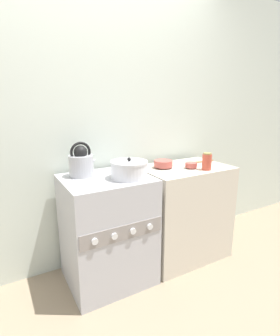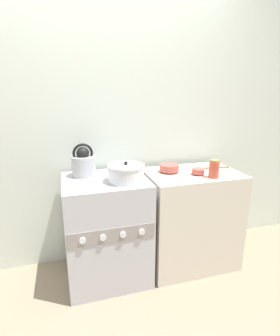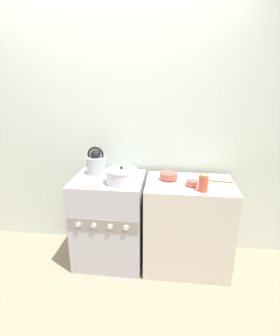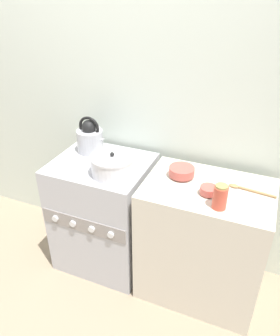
# 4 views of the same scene
# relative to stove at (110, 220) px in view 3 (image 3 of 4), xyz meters

# --- Properties ---
(ground_plane) EXTENTS (12.00, 12.00, 0.00)m
(ground_plane) POSITION_rel_stove_xyz_m (0.00, -0.28, -0.43)
(ground_plane) COLOR gray
(wall_back) EXTENTS (7.00, 0.06, 2.50)m
(wall_back) POSITION_rel_stove_xyz_m (0.00, 0.35, 0.82)
(wall_back) COLOR silver
(wall_back) RESTS_ON ground_plane
(stove) EXTENTS (0.65, 0.58, 0.86)m
(stove) POSITION_rel_stove_xyz_m (0.00, 0.00, 0.00)
(stove) COLOR #B2B2B7
(stove) RESTS_ON ground_plane
(counter) EXTENTS (0.78, 0.54, 0.86)m
(counter) POSITION_rel_stove_xyz_m (0.74, -0.01, -0.00)
(counter) COLOR beige
(counter) RESTS_ON ground_plane
(kettle) EXTENTS (0.23, 0.18, 0.26)m
(kettle) POSITION_rel_stove_xyz_m (-0.14, 0.12, 0.54)
(kettle) COLOR #B2B2B7
(kettle) RESTS_ON stove
(cooking_pot) EXTENTS (0.28, 0.28, 0.16)m
(cooking_pot) POSITION_rel_stove_xyz_m (0.15, -0.10, 0.50)
(cooking_pot) COLOR silver
(cooking_pot) RESTS_ON stove
(enamel_bowl) EXTENTS (0.16, 0.16, 0.07)m
(enamel_bowl) POSITION_rel_stove_xyz_m (0.55, 0.05, 0.46)
(enamel_bowl) COLOR #B75147
(enamel_bowl) RESTS_ON counter
(small_ceramic_bowl) EXTENTS (0.10, 0.10, 0.05)m
(small_ceramic_bowl) POSITION_rel_stove_xyz_m (0.75, -0.08, 0.45)
(small_ceramic_bowl) COLOR #B75147
(small_ceramic_bowl) RESTS_ON counter
(storage_jar) EXTENTS (0.08, 0.08, 0.15)m
(storage_jar) POSITION_rel_stove_xyz_m (0.83, -0.19, 0.50)
(storage_jar) COLOR #CC4C38
(storage_jar) RESTS_ON counter
(wooden_spoon) EXTENTS (0.28, 0.06, 0.02)m
(wooden_spoon) POSITION_rel_stove_xyz_m (0.96, 0.05, 0.43)
(wooden_spoon) COLOR #A37A4C
(wooden_spoon) RESTS_ON counter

